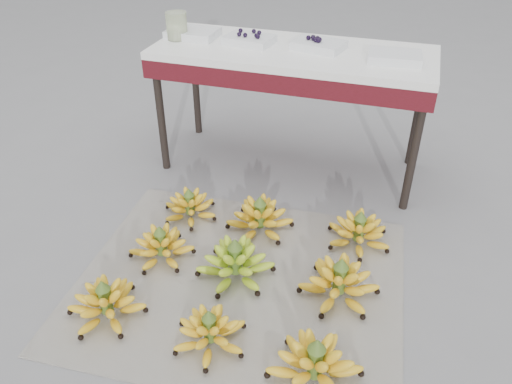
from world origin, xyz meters
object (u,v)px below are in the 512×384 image
(bunch_mid_center, at_px, (235,263))
(tray_right, at_px, (318,45))
(bunch_back_left, at_px, (190,207))
(glass_jar, at_px, (177,26))
(bunch_mid_left, at_px, (161,246))
(bunch_mid_right, at_px, (339,283))
(tray_far_left, at_px, (193,33))
(bunch_front_left, at_px, (106,304))
(bunch_front_center, at_px, (210,332))
(tray_left, at_px, (249,39))
(tray_far_right, at_px, (395,57))
(vendor_table, at_px, (293,64))
(newspaper_mat, at_px, (240,281))
(bunch_back_right, at_px, (359,232))
(bunch_front_right, at_px, (315,366))
(bunch_back_center, at_px, (260,218))

(bunch_mid_center, xyz_separation_m, tray_right, (0.10, 0.94, 0.59))
(bunch_back_left, bearing_deg, glass_jar, 127.36)
(bunch_mid_left, distance_m, bunch_mid_right, 0.73)
(tray_far_left, bearing_deg, bunch_front_left, -82.33)
(bunch_front_center, relative_size, tray_far_left, 1.28)
(bunch_mid_left, height_order, bunch_mid_center, bunch_mid_center)
(bunch_mid_left, distance_m, tray_left, 1.09)
(bunch_mid_right, height_order, tray_far_right, tray_far_right)
(bunch_mid_center, relative_size, vendor_table, 0.27)
(newspaper_mat, relative_size, bunch_back_right, 3.70)
(bunch_front_right, bearing_deg, bunch_back_center, 120.58)
(bunch_back_left, xyz_separation_m, tray_far_left, (-0.21, 0.62, 0.60))
(bunch_mid_center, height_order, bunch_back_center, bunch_mid_center)
(bunch_mid_left, xyz_separation_m, bunch_back_left, (-0.00, 0.30, -0.00))
(bunch_mid_right, xyz_separation_m, tray_right, (-0.31, 0.93, 0.59))
(bunch_mid_center, relative_size, tray_far_left, 1.45)
(tray_far_right, bearing_deg, bunch_mid_center, -117.27)
(glass_jar, bearing_deg, tray_right, 4.86)
(bunch_mid_right, bearing_deg, glass_jar, 133.19)
(tray_far_left, bearing_deg, bunch_mid_left, -76.84)
(vendor_table, distance_m, tray_far_left, 0.53)
(bunch_front_left, height_order, tray_far_right, tray_far_right)
(bunch_mid_center, bearing_deg, bunch_back_left, 125.38)
(newspaper_mat, xyz_separation_m, bunch_back_left, (-0.36, 0.34, 0.06))
(bunch_back_left, distance_m, tray_far_left, 0.89)
(tray_far_left, height_order, tray_far_right, tray_far_left)
(bunch_front_right, distance_m, bunch_mid_center, 0.54)
(bunch_mid_center, bearing_deg, vendor_table, 79.62)
(bunch_front_left, distance_m, bunch_back_right, 1.06)
(bunch_front_left, bearing_deg, tray_right, 71.78)
(bunch_back_right, bearing_deg, tray_right, 104.66)
(bunch_front_left, relative_size, tray_far_right, 1.17)
(tray_left, xyz_separation_m, glass_jar, (-0.36, -0.04, 0.05))
(tray_left, bearing_deg, bunch_mid_left, -95.44)
(tray_right, bearing_deg, bunch_front_right, -77.16)
(bunch_mid_center, distance_m, tray_right, 1.12)
(tray_far_right, bearing_deg, bunch_front_left, -124.21)
(tray_far_left, bearing_deg, bunch_back_left, -71.25)
(bunch_front_right, distance_m, bunch_mid_right, 0.39)
(vendor_table, bearing_deg, tray_right, 16.09)
(bunch_back_center, height_order, tray_far_left, tray_far_left)
(bunch_front_right, relative_size, bunch_mid_right, 0.93)
(bunch_front_right, xyz_separation_m, vendor_table, (-0.41, 1.28, 0.50))
(tray_far_left, height_order, tray_left, tray_left)
(bunch_back_center, relative_size, bunch_back_right, 0.97)
(vendor_table, bearing_deg, tray_far_right, -3.81)
(bunch_front_left, distance_m, bunch_back_center, 0.75)
(bunch_back_left, height_order, bunch_back_center, bunch_back_center)
(bunch_mid_left, distance_m, tray_far_right, 1.31)
(tray_left, bearing_deg, tray_far_left, 178.25)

